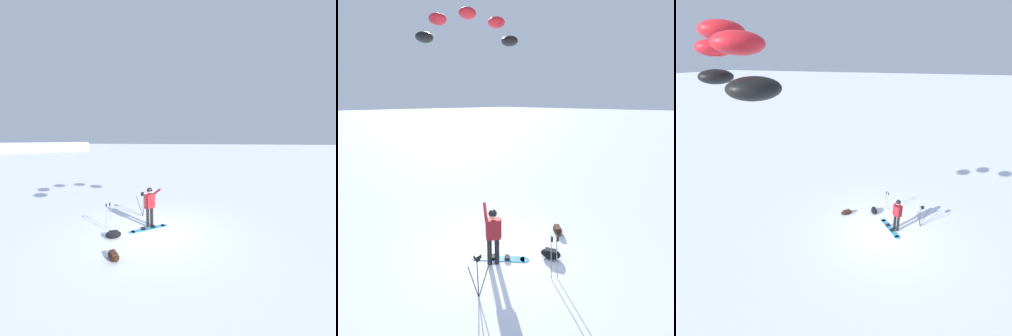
{
  "view_description": "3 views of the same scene",
  "coord_description": "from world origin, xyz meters",
  "views": [
    {
      "loc": [
        2.24,
        -8.3,
        3.82
      ],
      "look_at": [
        0.72,
        -1.01,
        2.82
      ],
      "focal_mm": 23.33,
      "sensor_mm": 36.0,
      "label": 1
    },
    {
      "loc": [
        -5.05,
        4.68,
        4.64
      ],
      "look_at": [
        0.44,
        -0.88,
        2.5
      ],
      "focal_mm": 26.05,
      "sensor_mm": 36.0,
      "label": 2
    },
    {
      "loc": [
        10.19,
        1.75,
        8.0
      ],
      "look_at": [
        1.73,
        -1.49,
        4.0
      ],
      "focal_mm": 26.54,
      "sensor_mm": 36.0,
      "label": 3
    }
  ],
  "objects": [
    {
      "name": "traction_kite",
      "position": [
        5.2,
        -3.13,
        8.02
      ],
      "size": [
        3.57,
        4.54,
        1.53
      ],
      "color": "black"
    },
    {
      "name": "snowboarder",
      "position": [
        -0.41,
        0.52,
        1.07
      ],
      "size": [
        0.78,
        0.48,
        1.77
      ],
      "color": "black",
      "rests_on": "ground_plane"
    },
    {
      "name": "camera_tripod",
      "position": [
        -1.13,
        1.66,
        0.88
      ],
      "size": [
        0.55,
        0.49,
        1.21
      ],
      "color": "#262628",
      "rests_on": "ground_plane"
    },
    {
      "name": "ski_poles",
      "position": [
        -1.96,
        -0.29,
        0.79
      ],
      "size": [
        0.34,
        0.34,
        1.18
      ],
      "color": "gray",
      "rests_on": "ground_plane"
    },
    {
      "name": "gear_bag_large",
      "position": [
        -1.47,
        -0.89,
        0.16
      ],
      "size": [
        0.68,
        0.54,
        0.29
      ],
      "color": "black",
      "rests_on": "ground_plane"
    },
    {
      "name": "gear_bag_small",
      "position": [
        -0.78,
        -2.3,
        0.14
      ],
      "size": [
        0.68,
        0.68,
        0.26
      ],
      "color": "black",
      "rests_on": "ground_plane"
    },
    {
      "name": "snowboard",
      "position": [
        -0.39,
        0.23,
        0.02
      ],
      "size": [
        1.41,
        1.24,
        0.1
      ],
      "color": "teal",
      "rests_on": "ground_plane"
    },
    {
      "name": "ground_plane",
      "position": [
        0.0,
        0.0,
        0.0
      ],
      "size": [
        300.0,
        300.0,
        0.0
      ],
      "primitive_type": "plane",
      "color": "white"
    }
  ]
}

